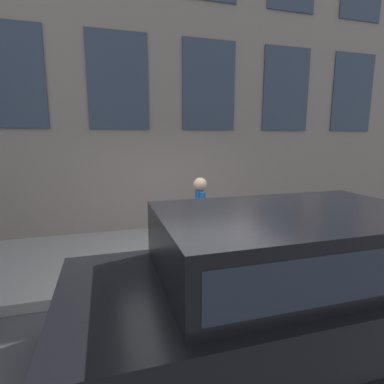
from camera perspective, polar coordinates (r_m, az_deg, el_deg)
ground_plane at (r=4.86m, az=2.50°, el=-17.77°), size 80.00×80.00×0.00m
sidewalk at (r=6.08m, az=-1.90°, el=-11.01°), size 2.86×60.00×0.16m
fire_hydrant at (r=4.90m, az=-1.67°, el=-10.83°), size 0.30×0.42×0.71m
person at (r=5.26m, az=1.53°, el=-3.52°), size 0.35×0.23×1.46m
parked_truck_black_near at (r=3.49m, az=17.30°, el=-13.87°), size 1.99×4.54×1.54m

